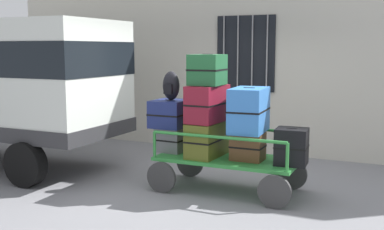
# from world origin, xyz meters

# --- Properties ---
(ground_plane) EXTENTS (40.00, 40.00, 0.00)m
(ground_plane) POSITION_xyz_m (0.00, 0.00, 0.00)
(ground_plane) COLOR gray
(building_wall) EXTENTS (12.00, 0.38, 5.00)m
(building_wall) POSITION_xyz_m (-0.00, 2.64, 2.50)
(building_wall) COLOR beige
(building_wall) RESTS_ON ground
(luggage_cart) EXTENTS (2.16, 1.04, 0.51)m
(luggage_cart) POSITION_xyz_m (0.29, -0.19, 0.40)
(luggage_cart) COLOR #2D8438
(luggage_cart) RESTS_ON ground
(cart_railing) EXTENTS (2.03, 0.90, 0.40)m
(cart_railing) POSITION_xyz_m (0.29, -0.19, 0.83)
(cart_railing) COLOR #2D8438
(cart_railing) RESTS_ON luggage_cart
(suitcase_left_bottom) EXTENTS (0.45, 0.31, 0.39)m
(suitcase_left_bottom) POSITION_xyz_m (-0.66, -0.21, 0.70)
(suitcase_left_bottom) COLOR slate
(suitcase_left_bottom) RESTS_ON luggage_cart
(suitcase_left_middle) EXTENTS (0.52, 0.60, 0.42)m
(suitcase_left_middle) POSITION_xyz_m (-0.66, -0.19, 1.11)
(suitcase_left_middle) COLOR navy
(suitcase_left_middle) RESTS_ON suitcase_left_bottom
(suitcase_midleft_bottom) EXTENTS (0.44, 0.79, 0.52)m
(suitcase_midleft_bottom) POSITION_xyz_m (-0.02, -0.22, 0.76)
(suitcase_midleft_bottom) COLOR #4C5119
(suitcase_midleft_bottom) RESTS_ON luggage_cart
(suitcase_midleft_middle) EXTENTS (0.47, 0.77, 0.55)m
(suitcase_midleft_middle) POSITION_xyz_m (-0.02, -0.22, 1.30)
(suitcase_midleft_middle) COLOR maroon
(suitcase_midleft_middle) RESTS_ON suitcase_midleft_bottom
(suitcase_midleft_top) EXTENTS (0.48, 0.57, 0.45)m
(suitcase_midleft_top) POSITION_xyz_m (-0.02, -0.22, 1.80)
(suitcase_midleft_top) COLOR #194C28
(suitcase_midleft_top) RESTS_ON suitcase_midleft_middle
(suitcase_center_bottom) EXTENTS (0.46, 0.36, 0.41)m
(suitcase_center_bottom) POSITION_xyz_m (0.61, -0.22, 0.71)
(suitcase_center_bottom) COLOR brown
(suitcase_center_bottom) RESTS_ON luggage_cart
(suitcase_center_middle) EXTENTS (0.52, 0.79, 0.64)m
(suitcase_center_middle) POSITION_xyz_m (0.61, -0.19, 1.23)
(suitcase_center_middle) COLOR #3372C6
(suitcase_center_middle) RESTS_ON suitcase_center_bottom
(suitcase_midright_bottom) EXTENTS (0.47, 0.43, 0.52)m
(suitcase_midright_bottom) POSITION_xyz_m (1.25, -0.23, 0.76)
(suitcase_midright_bottom) COLOR black
(suitcase_midright_bottom) RESTS_ON luggage_cart
(backpack) EXTENTS (0.27, 0.22, 0.44)m
(backpack) POSITION_xyz_m (-0.63, -0.22, 1.54)
(backpack) COLOR black
(backpack) RESTS_ON suitcase_left_middle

